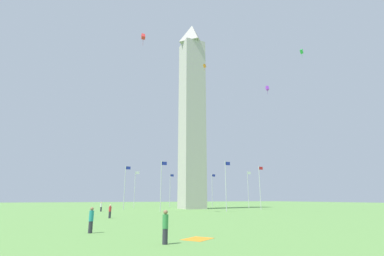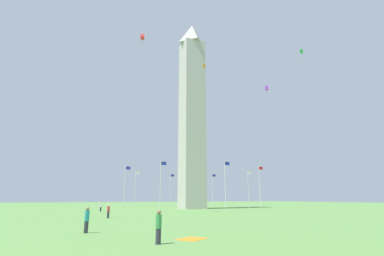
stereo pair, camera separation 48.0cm
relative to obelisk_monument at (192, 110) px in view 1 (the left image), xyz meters
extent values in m
plane|color=#609347|center=(0.00, 0.00, -24.06)|extent=(260.00, 260.00, 0.00)
cube|color=#B7B2A8|center=(0.00, 0.00, -2.89)|extent=(5.29, 5.29, 42.35)
pyramid|color=#A5A097|center=(0.00, 0.00, 21.18)|extent=(5.29, 5.29, 5.78)
cylinder|color=silver|center=(15.76, 0.00, -19.44)|extent=(0.14, 0.14, 9.26)
cube|color=white|center=(16.31, 0.00, -15.26)|extent=(1.00, 0.03, 0.64)
cylinder|color=silver|center=(11.14, 11.14, -19.44)|extent=(0.14, 0.14, 9.26)
cube|color=#1E2D99|center=(11.69, 11.14, -15.26)|extent=(1.00, 0.03, 0.64)
cylinder|color=silver|center=(0.00, 15.76, -19.44)|extent=(0.14, 0.14, 9.26)
cube|color=#1E2D99|center=(0.55, 15.76, -15.26)|extent=(1.00, 0.03, 0.64)
cylinder|color=silver|center=(-11.14, 11.14, -19.44)|extent=(0.14, 0.14, 9.26)
cube|color=white|center=(-10.59, 11.14, -15.26)|extent=(1.00, 0.03, 0.64)
cylinder|color=silver|center=(-15.76, 0.00, -19.44)|extent=(0.14, 0.14, 9.26)
cube|color=#1E2D99|center=(-15.21, 0.00, -15.26)|extent=(1.00, 0.03, 0.64)
cylinder|color=silver|center=(-11.14, -11.14, -19.44)|extent=(0.14, 0.14, 9.26)
cube|color=#1E2D99|center=(-10.59, -11.14, -15.26)|extent=(1.00, 0.03, 0.64)
cylinder|color=silver|center=(0.00, -15.76, -19.44)|extent=(0.14, 0.14, 9.26)
cube|color=#1E2D99|center=(0.55, -15.76, -15.26)|extent=(1.00, 0.03, 0.64)
cylinder|color=silver|center=(11.14, -11.14, -19.44)|extent=(0.14, 0.14, 9.26)
cube|color=red|center=(11.69, -11.14, -15.26)|extent=(1.00, 0.03, 0.64)
cylinder|color=#2D2D38|center=(-22.07, -47.01, -23.66)|extent=(0.29, 0.29, 0.80)
cylinder|color=#388C47|center=(-22.07, -47.01, -22.90)|extent=(0.32, 0.32, 0.74)
sphere|color=#936B4C|center=(-22.07, -47.01, -22.41)|extent=(0.24, 0.24, 0.24)
cylinder|color=#2D2D38|center=(-25.35, -40.16, -23.66)|extent=(0.29, 0.29, 0.80)
cylinder|color=teal|center=(-25.35, -40.16, -22.90)|extent=(0.32, 0.32, 0.73)
sphere|color=#936B4C|center=(-25.35, -40.16, -22.41)|extent=(0.24, 0.24, 0.24)
cylinder|color=#2D2D38|center=(-20.93, -5.84, -23.66)|extent=(0.29, 0.29, 0.80)
cylinder|color=white|center=(-20.93, -5.84, -22.93)|extent=(0.32, 0.32, 0.67)
sphere|color=tan|center=(-20.93, -5.84, -22.47)|extent=(0.24, 0.24, 0.24)
cylinder|color=#2D2D38|center=(-21.96, -24.94, -23.66)|extent=(0.29, 0.29, 0.80)
cylinder|color=red|center=(-21.96, -24.94, -22.97)|extent=(0.32, 0.32, 0.59)
sphere|color=beige|center=(-21.96, -24.94, -22.55)|extent=(0.24, 0.24, 0.24)
cube|color=green|center=(15.51, -22.24, 8.33)|extent=(1.06, 0.91, 1.01)
cylinder|color=#208035|center=(15.51, -22.24, 7.54)|extent=(0.04, 0.04, 1.19)
cube|color=purple|center=(4.65, -23.68, -2.18)|extent=(0.53, 0.67, 0.85)
cylinder|color=#67278E|center=(4.65, -23.68, -2.86)|extent=(0.04, 0.04, 1.02)
cube|color=red|center=(-17.21, -17.65, 6.36)|extent=(0.70, 1.17, 1.26)
cylinder|color=maroon|center=(-17.21, -17.65, 5.38)|extent=(0.04, 0.04, 1.48)
cube|color=orange|center=(-2.26, -12.01, 6.16)|extent=(0.78, 0.64, 0.83)
cylinder|color=#A75C15|center=(-2.26, -12.01, 5.51)|extent=(0.04, 0.04, 0.98)
cube|color=orange|center=(-19.61, -45.86, -24.06)|extent=(2.28, 2.18, 0.01)
camera|label=1|loc=(-27.19, -62.39, -21.66)|focal=26.46mm
camera|label=2|loc=(-26.75, -62.58, -21.66)|focal=26.46mm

